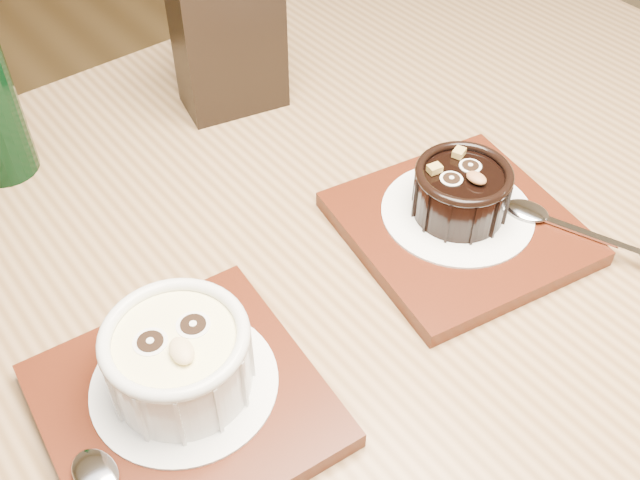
{
  "coord_description": "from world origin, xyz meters",
  "views": [
    {
      "loc": [
        -0.01,
        -0.07,
        1.2
      ],
      "look_at": [
        0.23,
        0.23,
        0.81
      ],
      "focal_mm": 42.0,
      "sensor_mm": 36.0,
      "label": 1
    }
  ],
  "objects_px": {
    "ramekin_dark": "(461,190)",
    "ramekin_white": "(179,356)",
    "tray_left": "(184,405)",
    "tray_right": "(459,228)",
    "table": "(305,355)",
    "condiment_stand": "(229,42)"
  },
  "relations": [
    {
      "from": "table",
      "to": "tray_right",
      "type": "relative_size",
      "value": 6.68
    },
    {
      "from": "tray_right",
      "to": "condiment_stand",
      "type": "relative_size",
      "value": 1.29
    },
    {
      "from": "tray_left",
      "to": "table",
      "type": "bearing_deg",
      "value": 16.85
    },
    {
      "from": "tray_right",
      "to": "condiment_stand",
      "type": "bearing_deg",
      "value": 98.73
    },
    {
      "from": "condiment_stand",
      "to": "tray_right",
      "type": "bearing_deg",
      "value": -81.27
    },
    {
      "from": "condiment_stand",
      "to": "tray_left",
      "type": "bearing_deg",
      "value": -128.66
    },
    {
      "from": "table",
      "to": "ramekin_dark",
      "type": "xyz_separation_m",
      "value": [
        0.15,
        -0.02,
        0.13
      ]
    },
    {
      "from": "tray_left",
      "to": "ramekin_dark",
      "type": "height_order",
      "value": "ramekin_dark"
    },
    {
      "from": "table",
      "to": "condiment_stand",
      "type": "xyz_separation_m",
      "value": [
        0.1,
        0.25,
        0.16
      ]
    },
    {
      "from": "table",
      "to": "tray_left",
      "type": "bearing_deg",
      "value": -163.15
    },
    {
      "from": "tray_right",
      "to": "tray_left",
      "type": "bearing_deg",
      "value": -178.52
    },
    {
      "from": "tray_left",
      "to": "tray_right",
      "type": "bearing_deg",
      "value": 1.48
    },
    {
      "from": "ramekin_dark",
      "to": "ramekin_white",
      "type": "bearing_deg",
      "value": 176.62
    },
    {
      "from": "tray_right",
      "to": "condiment_stand",
      "type": "xyz_separation_m",
      "value": [
        -0.04,
        0.28,
        0.06
      ]
    },
    {
      "from": "table",
      "to": "condiment_stand",
      "type": "relative_size",
      "value": 8.59
    },
    {
      "from": "table",
      "to": "tray_right",
      "type": "bearing_deg",
      "value": -13.21
    },
    {
      "from": "table",
      "to": "ramekin_dark",
      "type": "height_order",
      "value": "ramekin_dark"
    },
    {
      "from": "tray_right",
      "to": "ramekin_dark",
      "type": "xyz_separation_m",
      "value": [
        0.01,
        0.01,
        0.03
      ]
    },
    {
      "from": "tray_right",
      "to": "table",
      "type": "bearing_deg",
      "value": 166.79
    },
    {
      "from": "tray_left",
      "to": "tray_right",
      "type": "distance_m",
      "value": 0.27
    },
    {
      "from": "tray_left",
      "to": "condiment_stand",
      "type": "relative_size",
      "value": 1.29
    },
    {
      "from": "tray_right",
      "to": "condiment_stand",
      "type": "distance_m",
      "value": 0.29
    }
  ]
}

